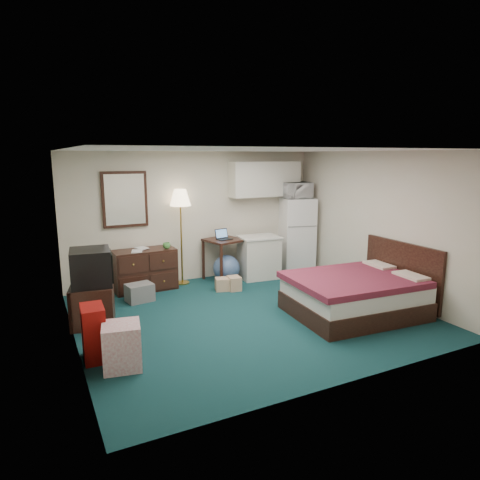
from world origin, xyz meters
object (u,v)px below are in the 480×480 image
dresser (145,270)px  suitcase (94,333)px  kitchen_counter (259,258)px  desk (224,259)px  bed (354,295)px  floor_lamp (181,237)px  tv_stand (93,304)px  fridge (297,235)px

dresser → suitcase: bearing=-118.5°
kitchen_counter → desk: bearing=170.6°
kitchen_counter → bed: bearing=-76.9°
floor_lamp → tv_stand: floor_lamp is taller
desk → kitchen_counter: (0.69, -0.18, -0.00)m
desk → kitchen_counter: 0.71m
floor_lamp → bed: size_ratio=0.96×
tv_stand → fridge: bearing=27.1°
dresser → kitchen_counter: kitchen_counter is taller
kitchen_counter → fridge: fridge is taller
dresser → suitcase: size_ratio=1.64×
desk → fridge: fridge is taller
floor_lamp → suitcase: bearing=-128.1°
fridge → bed: (-0.65, -2.57, -0.47)m
desk → tv_stand: size_ratio=1.27×
suitcase → floor_lamp: bearing=54.5°
dresser → bed: dresser is taller
fridge → tv_stand: bearing=-150.2°
kitchen_counter → tv_stand: bearing=-157.4°
floor_lamp → tv_stand: size_ratio=2.81×
fridge → tv_stand: fridge is taller
bed → suitcase: 3.82m
fridge → suitcase: fridge is taller
fridge → desk: bearing=-167.0°
tv_stand → suitcase: (-0.14, -1.17, 0.04)m
bed → fridge: bearing=79.8°
floor_lamp → fridge: 2.51m
dresser → suitcase: (-1.23, -2.44, -0.04)m
desk → kitchen_counter: bearing=-28.2°
kitchen_counter → suitcase: kitchen_counter is taller
floor_lamp → desk: bearing=-8.3°
fridge → bed: fridge is taller
tv_stand → desk: bearing=36.6°
kitchen_counter → tv_stand: (-3.34, -1.04, -0.11)m
dresser → desk: 1.56m
dresser → tv_stand: dresser is taller
kitchen_counter → tv_stand: kitchen_counter is taller
desk → suitcase: 3.68m
fridge → suitcase: (-4.47, -2.34, -0.44)m
desk → suitcase: desk is taller
desk → suitcase: (-2.79, -2.39, -0.07)m
dresser → desk: size_ratio=1.35×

